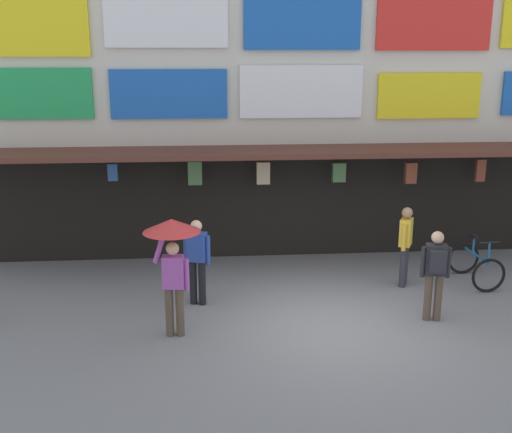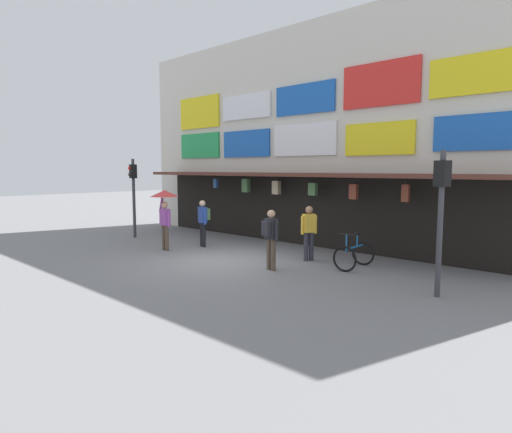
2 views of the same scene
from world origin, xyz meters
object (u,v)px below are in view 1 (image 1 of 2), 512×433
(pedestrian_in_white, at_px, (405,242))
(pedestrian_in_green, at_px, (435,269))
(bicycle_parked, at_px, (476,265))
(pedestrian_in_red, at_px, (197,255))
(pedestrian_with_umbrella, at_px, (172,244))

(pedestrian_in_white, bearing_deg, pedestrian_in_green, -90.39)
(bicycle_parked, bearing_deg, pedestrian_in_green, -131.41)
(bicycle_parked, distance_m, pedestrian_in_green, 2.45)
(pedestrian_in_red, relative_size, pedestrian_with_umbrella, 0.81)
(pedestrian_in_red, bearing_deg, pedestrian_in_green, -14.98)
(pedestrian_in_white, distance_m, pedestrian_in_red, 4.29)
(pedestrian_in_red, distance_m, pedestrian_in_green, 4.38)
(pedestrian_in_white, bearing_deg, pedestrian_with_umbrella, -156.76)
(pedestrian_in_white, height_order, pedestrian_with_umbrella, pedestrian_with_umbrella)
(pedestrian_in_green, distance_m, pedestrian_with_umbrella, 4.67)
(bicycle_parked, distance_m, pedestrian_in_red, 5.87)
(bicycle_parked, relative_size, pedestrian_in_white, 0.72)
(pedestrian_in_red, xyz_separation_m, pedestrian_in_green, (4.23, -1.13, 0.00))
(pedestrian_with_umbrella, bearing_deg, bicycle_parked, 18.07)
(pedestrian_with_umbrella, bearing_deg, pedestrian_in_white, 23.24)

